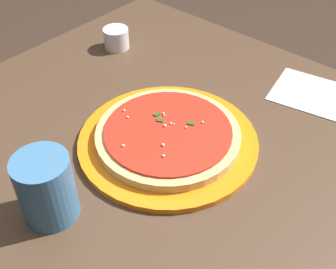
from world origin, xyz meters
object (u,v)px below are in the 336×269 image
object	(u,v)px
cup_tall_drink	(46,188)
serving_plate	(168,141)
napkin_folded_right	(313,94)
cup_small_sauce	(116,38)
pizza	(168,134)

from	to	relation	value
cup_tall_drink	serving_plate	bearing A→B (deg)	-97.74
serving_plate	napkin_folded_right	bearing A→B (deg)	-112.62
napkin_folded_right	cup_small_sauce	bearing A→B (deg)	16.58
serving_plate	cup_small_sauce	distance (m)	0.34
napkin_folded_right	serving_plate	bearing A→B (deg)	67.38
cup_tall_drink	cup_small_sauce	xyz separation A→B (m)	(0.27, -0.39, -0.03)
serving_plate	napkin_folded_right	size ratio (longest dim) A/B	2.04
serving_plate	pizza	world-z (taller)	pizza
napkin_folded_right	pizza	bearing A→B (deg)	67.38
cup_tall_drink	cup_small_sauce	world-z (taller)	cup_tall_drink
pizza	cup_small_sauce	bearing A→B (deg)	-29.22
cup_small_sauce	napkin_folded_right	bearing A→B (deg)	-163.42
cup_small_sauce	napkin_folded_right	xyz separation A→B (m)	(-0.42, -0.13, -0.02)
cup_small_sauce	napkin_folded_right	distance (m)	0.44
cup_small_sauce	cup_tall_drink	bearing A→B (deg)	124.75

